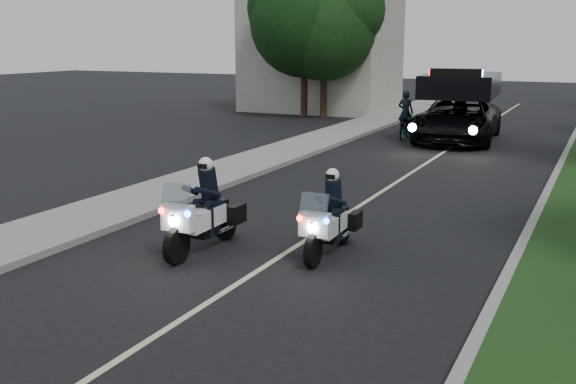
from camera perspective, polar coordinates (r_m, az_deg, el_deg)
name	(u,v)px	position (r m, az deg, el deg)	size (l,w,h in m)	color
ground	(274,261)	(12.78, -1.18, -5.77)	(120.00, 120.00, 0.00)	black
curb_right	(554,179)	(21.24, 21.40, 1.03)	(0.20, 60.00, 0.15)	gray
curb_left	(298,158)	(23.25, 0.87, 2.86)	(0.20, 60.00, 0.15)	gray
sidewalk_left	(270,156)	(23.73, -1.55, 3.06)	(2.00, 60.00, 0.16)	gray
building_far	(322,49)	(39.94, 2.83, 11.89)	(8.00, 6.00, 7.00)	#A8A396
lane_marking	(416,170)	(21.90, 10.66, 1.83)	(0.12, 50.00, 0.01)	#BFB78C
police_moto_left	(204,250)	(13.49, -7.06, -4.87)	(0.76, 2.16, 1.84)	white
police_moto_right	(329,254)	(13.16, 3.45, -5.24)	(0.69, 1.97, 1.67)	silver
police_suv	(457,141)	(28.63, 13.95, 4.19)	(3.01, 6.50, 3.16)	black
bicycle	(405,138)	(28.87, 9.75, 4.45)	(0.61, 1.75, 0.91)	black
cyclist	(405,138)	(28.87, 9.75, 4.45)	(0.64, 0.43, 1.78)	black
tree_left_near	(323,118)	(36.15, 2.97, 6.25)	(5.32, 5.32, 8.86)	#163913
tree_left_far	(304,117)	(36.38, 1.35, 6.30)	(5.73, 5.73, 9.54)	#113410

